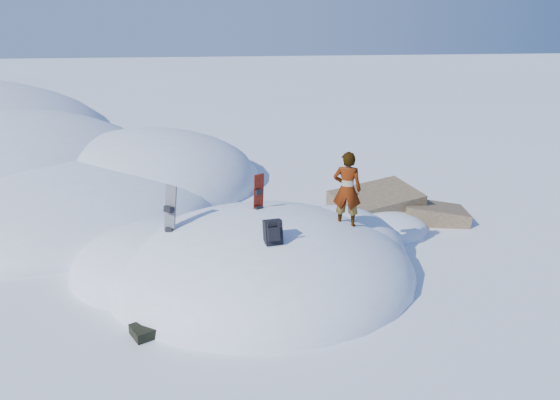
{
  "coord_description": "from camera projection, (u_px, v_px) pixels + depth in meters",
  "views": [
    {
      "loc": [
        -0.89,
        -11.15,
        5.8
      ],
      "look_at": [
        0.43,
        0.3,
        1.73
      ],
      "focal_mm": 35.0,
      "sensor_mm": 36.0,
      "label": 1
    }
  ],
  "objects": [
    {
      "name": "rock_outcrop",
      "position": [
        383.0,
        221.0,
        15.68
      ],
      "size": [
        4.68,
        4.41,
        1.68
      ],
      "color": "#7B6546",
      "rests_on": "ground"
    },
    {
      "name": "backpack",
      "position": [
        273.0,
        232.0,
        10.84
      ],
      "size": [
        0.4,
        0.45,
        0.58
      ],
      "rotation": [
        0.0,
        0.0,
        0.17
      ],
      "color": "black",
      "rests_on": "snow_mound"
    },
    {
      "name": "ground",
      "position": [
        263.0,
        276.0,
        12.47
      ],
      "size": [
        120.0,
        120.0,
        0.0
      ],
      "primitive_type": "plane",
      "color": "white",
      "rests_on": "ground"
    },
    {
      "name": "snowboard_red",
      "position": [
        258.0,
        202.0,
        12.4
      ],
      "size": [
        0.28,
        0.25,
        1.36
      ],
      "rotation": [
        0.0,
        0.0,
        0.52
      ],
      "color": "#B91E09",
      "rests_on": "snow_mound"
    },
    {
      "name": "snowboard_dark",
      "position": [
        170.0,
        222.0,
        11.83
      ],
      "size": [
        0.41,
        0.41,
        1.64
      ],
      "rotation": [
        0.0,
        0.0,
        -0.74
      ],
      "color": "black",
      "rests_on": "snow_mound"
    },
    {
      "name": "person",
      "position": [
        347.0,
        189.0,
        11.94
      ],
      "size": [
        0.72,
        0.59,
        1.71
      ],
      "primitive_type": "imported",
      "rotation": [
        0.0,
        0.0,
        2.8
      ],
      "color": "slate",
      "rests_on": "snow_mound"
    },
    {
      "name": "gear_pile",
      "position": [
        154.0,
        327.0,
        10.27
      ],
      "size": [
        0.94,
        0.75,
        0.25
      ],
      "rotation": [
        0.0,
        0.0,
        0.49
      ],
      "color": "black",
      "rests_on": "ground"
    },
    {
      "name": "snow_mound",
      "position": [
        255.0,
        272.0,
        12.67
      ],
      "size": [
        8.0,
        6.0,
        3.0
      ],
      "color": "white",
      "rests_on": "ground"
    }
  ]
}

